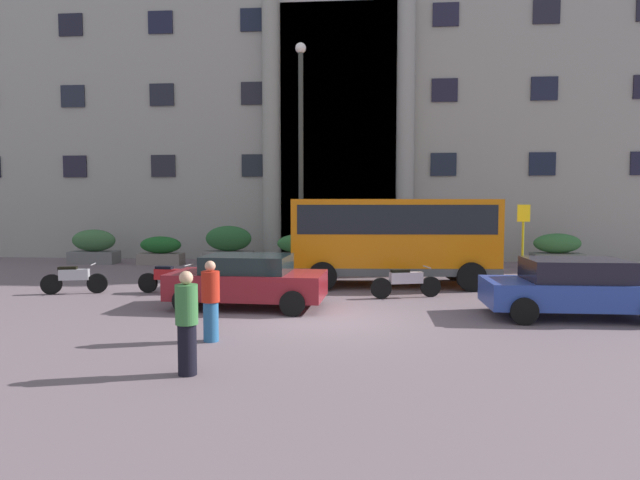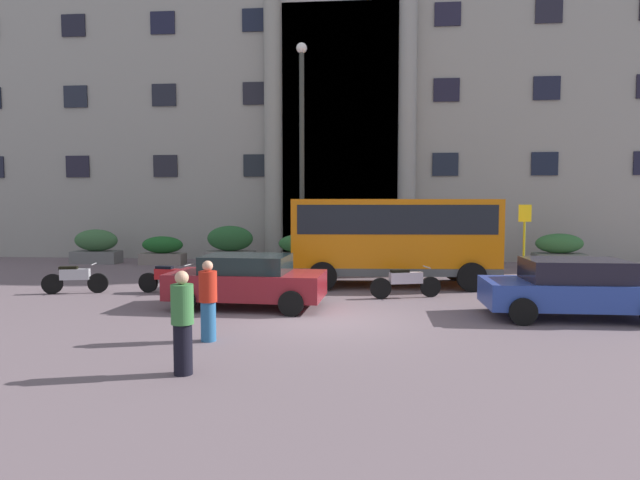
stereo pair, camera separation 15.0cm
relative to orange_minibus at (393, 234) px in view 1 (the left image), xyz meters
name	(u,v)px [view 1 (the left image)]	position (x,y,z in m)	size (l,w,h in m)	color
ground_plane	(328,322)	(-1.77, -5.50, -1.75)	(80.00, 64.00, 0.12)	#67575D
office_building_facade	(351,64)	(-1.77, 11.98, 8.40)	(43.75, 9.65, 20.18)	gray
orange_minibus	(393,234)	(0.00, 0.00, 0.00)	(6.67, 2.98, 2.84)	orange
bus_stop_sign	(523,233)	(4.63, 1.69, -0.05)	(0.44, 0.08, 2.65)	#9C9F14
hedge_planter_far_west	(229,246)	(-6.83, 5.20, -0.87)	(2.10, 0.90, 1.71)	slate
hedge_planter_entrance_left	(94,247)	(-12.97, 5.32, -0.96)	(2.06, 0.95, 1.52)	slate
hedge_planter_east	(300,250)	(-3.71, 5.34, -1.03)	(2.12, 0.73, 1.36)	gray
hedge_planter_west	(557,251)	(6.99, 5.22, -0.99)	(2.01, 0.95, 1.44)	slate
hedge_planter_entrance_right	(161,251)	(-9.84, 5.16, -1.09)	(1.91, 0.86, 1.24)	slate
parked_coupe_end	(248,280)	(-3.96, -4.21, -0.97)	(4.08, 2.17, 1.38)	maroon
white_taxi_kerbside	(575,288)	(4.07, -4.78, -0.97)	(4.17, 2.00, 1.40)	#274096
scooter_by_planter	(73,279)	(-9.64, -2.53, -1.24)	(1.88, 0.68, 0.89)	black
motorcycle_near_kerb	(169,278)	(-6.80, -2.23, -1.23)	(2.06, 0.56, 0.89)	black
motorcycle_far_end	(405,282)	(0.22, -2.41, -1.23)	(2.04, 0.78, 0.89)	black
pedestrian_man_red_shirt	(187,323)	(-3.73, -9.80, -0.85)	(0.36, 0.36, 1.68)	black
pedestrian_woman_with_bag	(211,301)	(-3.94, -7.69, -0.88)	(0.36, 0.36, 1.61)	#265A8B
lamppost_plaza_centre	(301,143)	(-3.36, 2.62, 3.29)	(0.40, 0.40, 8.66)	#343731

